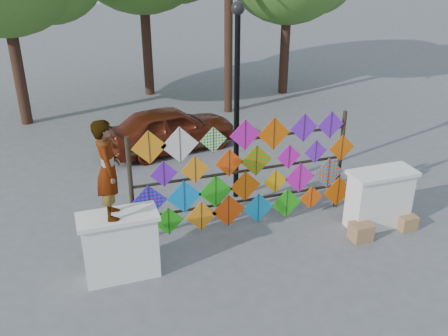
{
  "coord_description": "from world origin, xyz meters",
  "views": [
    {
      "loc": [
        -3.35,
        -7.85,
        5.69
      ],
      "look_at": [
        -0.47,
        0.6,
        1.48
      ],
      "focal_mm": 40.0,
      "sensor_mm": 36.0,
      "label": 1
    }
  ],
  "objects_px": {
    "vendor_woman": "(108,170)",
    "kite_rack": "(247,174)",
    "lamppost": "(237,87)",
    "sedan": "(171,129)"
  },
  "relations": [
    {
      "from": "vendor_woman",
      "to": "kite_rack",
      "type": "bearing_deg",
      "value": -67.34
    },
    {
      "from": "kite_rack",
      "to": "lamppost",
      "type": "bearing_deg",
      "value": 79.44
    },
    {
      "from": "kite_rack",
      "to": "vendor_woman",
      "type": "bearing_deg",
      "value": -161.86
    },
    {
      "from": "kite_rack",
      "to": "sedan",
      "type": "height_order",
      "value": "kite_rack"
    },
    {
      "from": "vendor_woman",
      "to": "lamppost",
      "type": "distance_m",
      "value": 3.82
    },
    {
      "from": "sedan",
      "to": "lamppost",
      "type": "relative_size",
      "value": 0.84
    },
    {
      "from": "kite_rack",
      "to": "lamppost",
      "type": "height_order",
      "value": "lamppost"
    },
    {
      "from": "vendor_woman",
      "to": "lamppost",
      "type": "bearing_deg",
      "value": -49.86
    },
    {
      "from": "kite_rack",
      "to": "lamppost",
      "type": "distance_m",
      "value": 1.97
    },
    {
      "from": "lamppost",
      "to": "kite_rack",
      "type": "bearing_deg",
      "value": -100.56
    }
  ]
}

